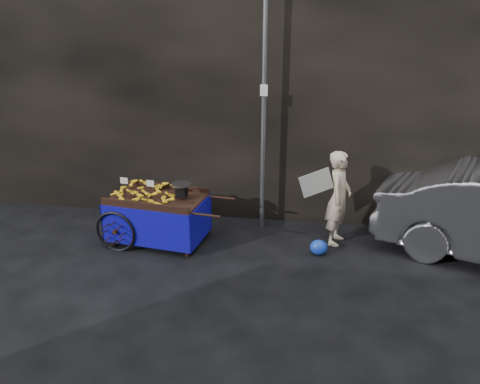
# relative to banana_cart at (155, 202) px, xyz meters

# --- Properties ---
(ground) EXTENTS (80.00, 80.00, 0.00)m
(ground) POSITION_rel_banana_cart_xyz_m (1.37, -0.48, -0.69)
(ground) COLOR black
(ground) RESTS_ON ground
(building_wall) EXTENTS (13.50, 2.00, 5.00)m
(building_wall) POSITION_rel_banana_cart_xyz_m (1.76, 2.12, 1.81)
(building_wall) COLOR black
(building_wall) RESTS_ON ground
(street_pole) EXTENTS (0.12, 0.10, 4.00)m
(street_pole) POSITION_rel_banana_cart_xyz_m (1.67, 0.82, 1.32)
(street_pole) COLOR slate
(street_pole) RESTS_ON ground
(banana_cart) EXTENTS (2.15, 1.20, 1.12)m
(banana_cart) POSITION_rel_banana_cart_xyz_m (0.00, 0.00, 0.00)
(banana_cart) COLOR black
(banana_cart) RESTS_ON ground
(vendor) EXTENTS (0.91, 0.64, 1.55)m
(vendor) POSITION_rel_banana_cart_xyz_m (2.94, 0.41, 0.09)
(vendor) COLOR beige
(vendor) RESTS_ON ground
(plastic_bag) EXTENTS (0.27, 0.22, 0.25)m
(plastic_bag) POSITION_rel_banana_cart_xyz_m (2.66, -0.09, -0.57)
(plastic_bag) COLOR blue
(plastic_bag) RESTS_ON ground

